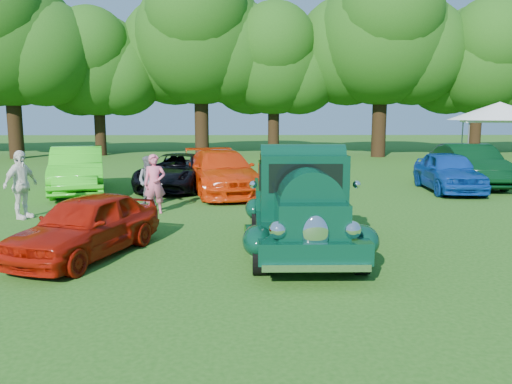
{
  "coord_description": "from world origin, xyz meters",
  "views": [
    {
      "loc": [
        0.56,
        -10.18,
        2.86
      ],
      "look_at": [
        0.71,
        1.11,
        1.1
      ],
      "focal_mm": 35.0,
      "sensor_mm": 36.0,
      "label": 1
    }
  ],
  "objects_px": {
    "back_car_orange": "(221,172)",
    "spectator_white": "(21,185)",
    "back_car_blue": "(448,171)",
    "spectator_grey": "(149,181)",
    "back_car_green": "(469,165)",
    "canopy_tent": "(499,112)",
    "red_convertible": "(86,225)",
    "back_car_lime": "(77,170)",
    "back_car_black": "(177,172)",
    "hero_pickup": "(301,207)",
    "spectator_pink": "(155,184)"
  },
  "relations": [
    {
      "from": "back_car_black",
      "to": "spectator_grey",
      "type": "bearing_deg",
      "value": -86.76
    },
    {
      "from": "back_car_orange",
      "to": "canopy_tent",
      "type": "bearing_deg",
      "value": 7.55
    },
    {
      "from": "hero_pickup",
      "to": "back_car_lime",
      "type": "relative_size",
      "value": 1.03
    },
    {
      "from": "back_car_orange",
      "to": "spectator_white",
      "type": "height_order",
      "value": "spectator_white"
    },
    {
      "from": "back_car_lime",
      "to": "back_car_black",
      "type": "xyz_separation_m",
      "value": [
        3.54,
        0.8,
        -0.16
      ]
    },
    {
      "from": "spectator_pink",
      "to": "back_car_black",
      "type": "bearing_deg",
      "value": 77.78
    },
    {
      "from": "back_car_black",
      "to": "red_convertible",
      "type": "bearing_deg",
      "value": -84.37
    },
    {
      "from": "back_car_green",
      "to": "back_car_lime",
      "type": "bearing_deg",
      "value": -171.23
    },
    {
      "from": "back_car_blue",
      "to": "spectator_pink",
      "type": "bearing_deg",
      "value": -154.49
    },
    {
      "from": "back_car_orange",
      "to": "back_car_black",
      "type": "bearing_deg",
      "value": 134.09
    },
    {
      "from": "red_convertible",
      "to": "spectator_pink",
      "type": "distance_m",
      "value": 4.49
    },
    {
      "from": "back_car_black",
      "to": "canopy_tent",
      "type": "relative_size",
      "value": 0.85
    },
    {
      "from": "back_car_orange",
      "to": "spectator_pink",
      "type": "xyz_separation_m",
      "value": [
        -1.73,
        -3.67,
        0.08
      ]
    },
    {
      "from": "back_car_blue",
      "to": "spectator_grey",
      "type": "xyz_separation_m",
      "value": [
        -10.61,
        -2.99,
        0.05
      ]
    },
    {
      "from": "back_car_orange",
      "to": "canopy_tent",
      "type": "height_order",
      "value": "canopy_tent"
    },
    {
      "from": "red_convertible",
      "to": "back_car_black",
      "type": "height_order",
      "value": "back_car_black"
    },
    {
      "from": "spectator_white",
      "to": "back_car_blue",
      "type": "bearing_deg",
      "value": -48.81
    },
    {
      "from": "red_convertible",
      "to": "back_car_orange",
      "type": "bearing_deg",
      "value": 93.37
    },
    {
      "from": "canopy_tent",
      "to": "red_convertible",
      "type": "bearing_deg",
      "value": -138.03
    },
    {
      "from": "hero_pickup",
      "to": "red_convertible",
      "type": "xyz_separation_m",
      "value": [
        -4.4,
        -0.55,
        -0.25
      ]
    },
    {
      "from": "back_car_black",
      "to": "spectator_pink",
      "type": "relative_size",
      "value": 2.84
    },
    {
      "from": "red_convertible",
      "to": "back_car_green",
      "type": "distance_m",
      "value": 15.72
    },
    {
      "from": "back_car_orange",
      "to": "spectator_pink",
      "type": "height_order",
      "value": "spectator_pink"
    },
    {
      "from": "back_car_green",
      "to": "canopy_tent",
      "type": "height_order",
      "value": "canopy_tent"
    },
    {
      "from": "hero_pickup",
      "to": "back_car_green",
      "type": "xyz_separation_m",
      "value": [
        7.77,
        9.4,
        -0.06
      ]
    },
    {
      "from": "hero_pickup",
      "to": "spectator_white",
      "type": "relative_size",
      "value": 2.78
    },
    {
      "from": "back_car_orange",
      "to": "back_car_lime",
      "type": "bearing_deg",
      "value": 162.12
    },
    {
      "from": "back_car_black",
      "to": "back_car_blue",
      "type": "distance_m",
      "value": 10.27
    },
    {
      "from": "back_car_blue",
      "to": "back_car_green",
      "type": "bearing_deg",
      "value": 48.26
    },
    {
      "from": "back_car_orange",
      "to": "spectator_white",
      "type": "relative_size",
      "value": 2.85
    },
    {
      "from": "spectator_pink",
      "to": "canopy_tent",
      "type": "bearing_deg",
      "value": 19.53
    },
    {
      "from": "back_car_black",
      "to": "back_car_lime",
      "type": "bearing_deg",
      "value": -158.29
    },
    {
      "from": "back_car_black",
      "to": "canopy_tent",
      "type": "bearing_deg",
      "value": 25.61
    },
    {
      "from": "red_convertible",
      "to": "spectator_white",
      "type": "bearing_deg",
      "value": 147.8
    },
    {
      "from": "hero_pickup",
      "to": "back_car_blue",
      "type": "bearing_deg",
      "value": 51.51
    },
    {
      "from": "back_car_black",
      "to": "spectator_white",
      "type": "height_order",
      "value": "spectator_white"
    },
    {
      "from": "back_car_orange",
      "to": "canopy_tent",
      "type": "relative_size",
      "value": 0.94
    },
    {
      "from": "hero_pickup",
      "to": "canopy_tent",
      "type": "bearing_deg",
      "value": 50.7
    },
    {
      "from": "back_car_black",
      "to": "spectator_grey",
      "type": "height_order",
      "value": "spectator_grey"
    },
    {
      "from": "hero_pickup",
      "to": "spectator_grey",
      "type": "distance_m",
      "value": 6.57
    },
    {
      "from": "red_convertible",
      "to": "canopy_tent",
      "type": "xyz_separation_m",
      "value": [
        14.99,
        13.48,
        2.35
      ]
    },
    {
      "from": "spectator_grey",
      "to": "hero_pickup",
      "type": "bearing_deg",
      "value": -36.72
    },
    {
      "from": "hero_pickup",
      "to": "back_car_orange",
      "type": "relative_size",
      "value": 0.98
    },
    {
      "from": "back_car_blue",
      "to": "red_convertible",
      "type": "bearing_deg",
      "value": -137.94
    },
    {
      "from": "back_car_lime",
      "to": "back_car_green",
      "type": "bearing_deg",
      "value": -11.01
    },
    {
      "from": "back_car_orange",
      "to": "back_car_blue",
      "type": "xyz_separation_m",
      "value": [
        8.49,
        0.45,
        -0.04
      ]
    },
    {
      "from": "back_car_green",
      "to": "spectator_pink",
      "type": "distance_m",
      "value": 12.85
    },
    {
      "from": "spectator_grey",
      "to": "spectator_white",
      "type": "bearing_deg",
      "value": -136.3
    },
    {
      "from": "back_car_lime",
      "to": "spectator_white",
      "type": "height_order",
      "value": "spectator_white"
    },
    {
      "from": "back_car_blue",
      "to": "back_car_green",
      "type": "xyz_separation_m",
      "value": [
        1.39,
        1.38,
        0.09
      ]
    }
  ]
}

